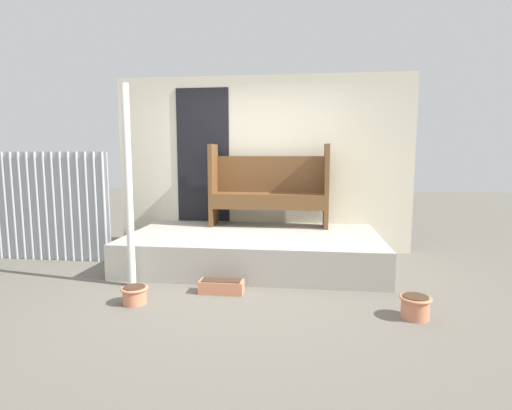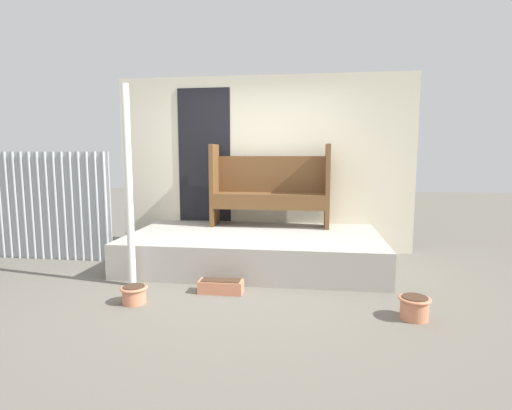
% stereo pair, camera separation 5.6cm
% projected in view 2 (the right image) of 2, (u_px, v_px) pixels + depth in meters
% --- Properties ---
extents(ground_plane, '(24.00, 24.00, 0.00)m').
position_uv_depth(ground_plane, '(239.00, 286.00, 4.41)').
color(ground_plane, '#666056').
extents(porch_slab, '(3.23, 1.76, 0.42)m').
position_uv_depth(porch_slab, '(254.00, 249.00, 5.24)').
color(porch_slab, '#A8A399').
rests_on(porch_slab, ground_plane).
extents(house_wall, '(4.43, 0.08, 2.60)m').
position_uv_depth(house_wall, '(260.00, 164.00, 5.99)').
color(house_wall, beige).
rests_on(house_wall, ground_plane).
extents(fence_corrugated, '(2.52, 0.05, 1.49)m').
position_uv_depth(fence_corrugated, '(25.00, 206.00, 5.53)').
color(fence_corrugated, '#9EA3A8').
rests_on(fence_corrugated, ground_plane).
extents(support_post, '(0.08, 0.08, 2.19)m').
position_uv_depth(support_post, '(129.00, 187.00, 4.31)').
color(support_post, white).
rests_on(support_post, ground_plane).
extents(bench, '(1.68, 0.40, 1.17)m').
position_uv_depth(bench, '(270.00, 186.00, 5.71)').
color(bench, brown).
rests_on(bench, porch_slab).
extents(flower_pot_left, '(0.26, 0.26, 0.17)m').
position_uv_depth(flower_pot_left, '(134.00, 294.00, 3.90)').
color(flower_pot_left, tan).
rests_on(flower_pot_left, ground_plane).
extents(flower_pot_middle, '(0.28, 0.28, 0.20)m').
position_uv_depth(flower_pot_middle, '(414.00, 307.00, 3.52)').
color(flower_pot_middle, tan).
rests_on(flower_pot_middle, ground_plane).
extents(planter_box_rect, '(0.46, 0.18, 0.14)m').
position_uv_depth(planter_box_rect, '(221.00, 286.00, 4.19)').
color(planter_box_rect, tan).
rests_on(planter_box_rect, ground_plane).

